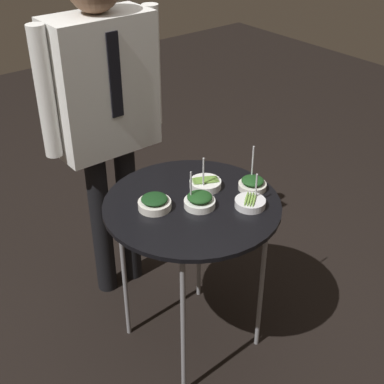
% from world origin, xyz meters
% --- Properties ---
extents(ground_plane, '(8.00, 8.00, 0.00)m').
position_xyz_m(ground_plane, '(0.00, 0.00, 0.00)').
color(ground_plane, black).
extents(serving_cart, '(0.70, 0.70, 0.75)m').
position_xyz_m(serving_cart, '(0.00, 0.00, 0.70)').
color(serving_cart, black).
rests_on(serving_cart, ground_plane).
extents(bowl_spinach_front_center, '(0.12, 0.12, 0.15)m').
position_xyz_m(bowl_spinach_front_center, '(0.01, -0.04, 0.77)').
color(bowl_spinach_front_center, white).
rests_on(bowl_spinach_front_center, serving_cart).
extents(bowl_asparagus_far_rim, '(0.12, 0.12, 0.13)m').
position_xyz_m(bowl_asparagus_far_rim, '(0.16, -0.16, 0.76)').
color(bowl_asparagus_far_rim, silver).
rests_on(bowl_asparagus_far_rim, serving_cart).
extents(bowl_asparagus_front_right, '(0.13, 0.13, 0.15)m').
position_xyz_m(bowl_asparagus_front_right, '(0.11, 0.06, 0.77)').
color(bowl_asparagus_front_right, white).
rests_on(bowl_asparagus_front_right, serving_cart).
extents(bowl_spinach_center, '(0.13, 0.13, 0.05)m').
position_xyz_m(bowl_spinach_center, '(-0.14, 0.06, 0.77)').
color(bowl_spinach_center, silver).
rests_on(bowl_spinach_center, serving_cart).
extents(bowl_spinach_near_rim, '(0.11, 0.11, 0.18)m').
position_xyz_m(bowl_spinach_near_rim, '(0.26, -0.07, 0.77)').
color(bowl_spinach_near_rim, silver).
rests_on(bowl_spinach_near_rim, serving_cart).
extents(waiter_figure, '(0.59, 0.22, 1.59)m').
position_xyz_m(waiter_figure, '(-0.04, 0.55, 1.00)').
color(waiter_figure, black).
rests_on(waiter_figure, ground_plane).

